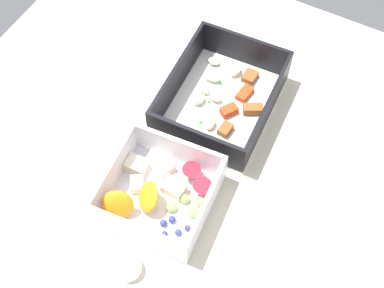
{
  "coord_description": "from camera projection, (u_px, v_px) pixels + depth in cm",
  "views": [
    {
      "loc": [
        35.45,
        21.57,
        73.06
      ],
      "look_at": [
        -1.46,
        1.76,
        4.0
      ],
      "focal_mm": 49.05,
      "sensor_mm": 36.0,
      "label": 1
    }
  ],
  "objects": [
    {
      "name": "paper_cup_liner",
      "position": [
        128.0,
        268.0,
        0.72
      ],
      "size": [
        3.72,
        3.72,
        1.75
      ],
      "primitive_type": "cylinder",
      "color": "white",
      "rests_on": "table_surface"
    },
    {
      "name": "pasta_container",
      "position": [
        222.0,
        98.0,
        0.85
      ],
      "size": [
        21.74,
        17.45,
        6.71
      ],
      "rotation": [
        0.0,
        0.0,
        0.06
      ],
      "color": "white",
      "rests_on": "table_surface"
    },
    {
      "name": "fruit_bowl",
      "position": [
        160.0,
        192.0,
        0.76
      ],
      "size": [
        16.32,
        16.51,
        6.22
      ],
      "rotation": [
        0.0,
        0.0,
        0.09
      ],
      "color": "white",
      "rests_on": "table_surface"
    },
    {
      "name": "table_surface",
      "position": [
        178.0,
        156.0,
        0.83
      ],
      "size": [
        80.0,
        80.0,
        2.0
      ],
      "primitive_type": "cube",
      "color": "beige",
      "rests_on": "ground"
    }
  ]
}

